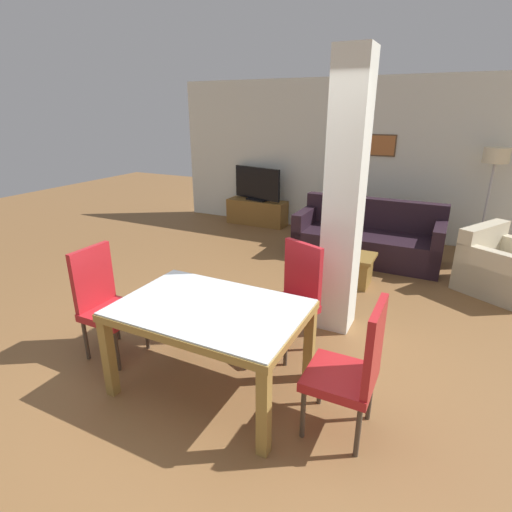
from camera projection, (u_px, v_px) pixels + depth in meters
The scene contains 14 objects.
ground_plane at pixel (213, 385), 3.35m from camera, with size 18.00×18.00×0.00m, color brown.
back_wall at pixel (361, 159), 7.03m from camera, with size 7.20×0.09×2.70m.
divider_pillar at pixel (345, 200), 3.85m from camera, with size 0.33×0.36×2.70m.
dining_table at pixel (211, 324), 3.15m from camera, with size 1.46×0.99×0.74m.
dining_chair_head_left at pixel (105, 299), 3.64m from camera, with size 0.46×0.46×1.03m.
dining_chair_far_right at pixel (293, 294), 3.73m from camera, with size 0.60×0.60×1.03m.
dining_chair_head_right at pixel (354, 367), 2.68m from camera, with size 0.46×0.46×1.03m.
sofa at pixel (367, 240), 6.10m from camera, with size 2.14×0.87×0.89m.
armchair at pixel (501, 270), 5.01m from camera, with size 1.19×1.21×0.80m.
coffee_table at pixel (350, 268), 5.25m from camera, with size 0.61×0.48×0.41m.
bottle at pixel (339, 246), 5.19m from camera, with size 0.08×0.08×0.26m.
tv_stand at pixel (257, 212), 7.97m from camera, with size 1.19×0.40×0.49m.
tv_screen at pixel (257, 184), 7.78m from camera, with size 1.06×0.30×0.64m.
floor_lamp at pixel (494, 165), 5.86m from camera, with size 0.36×0.36×1.66m.
Camera 1 is at (1.55, -2.32, 2.18)m, focal length 28.00 mm.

